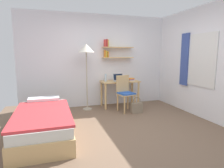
{
  "coord_description": "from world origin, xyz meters",
  "views": [
    {
      "loc": [
        -1.35,
        -3.41,
        1.48
      ],
      "look_at": [
        -0.1,
        0.51,
        0.85
      ],
      "focal_mm": 30.9,
      "sensor_mm": 36.0,
      "label": 1
    }
  ],
  "objects_px": {
    "bed": "(43,122)",
    "standing_lamp": "(86,51)",
    "desk_chair": "(125,92)",
    "desk": "(120,86)",
    "book_stack": "(131,79)",
    "handbag": "(137,107)",
    "laptop": "(118,79)",
    "water_bottle": "(106,78)"
  },
  "relations": [
    {
      "from": "water_bottle",
      "to": "standing_lamp",
      "type": "bearing_deg",
      "value": -172.43
    },
    {
      "from": "desk_chair",
      "to": "laptop",
      "type": "xyz_separation_m",
      "value": [
        -0.01,
        0.49,
        0.28
      ]
    },
    {
      "from": "desk_chair",
      "to": "handbag",
      "type": "relative_size",
      "value": 2.28
    },
    {
      "from": "desk",
      "to": "book_stack",
      "type": "height_order",
      "value": "book_stack"
    },
    {
      "from": "bed",
      "to": "handbag",
      "type": "relative_size",
      "value": 4.92
    },
    {
      "from": "standing_lamp",
      "to": "book_stack",
      "type": "bearing_deg",
      "value": 1.63
    },
    {
      "from": "bed",
      "to": "handbag",
      "type": "distance_m",
      "value": 2.34
    },
    {
      "from": "standing_lamp",
      "to": "handbag",
      "type": "relative_size",
      "value": 4.27
    },
    {
      "from": "bed",
      "to": "standing_lamp",
      "type": "height_order",
      "value": "standing_lamp"
    },
    {
      "from": "standing_lamp",
      "to": "laptop",
      "type": "height_order",
      "value": "standing_lamp"
    },
    {
      "from": "bed",
      "to": "book_stack",
      "type": "relative_size",
      "value": 8.4
    },
    {
      "from": "desk_chair",
      "to": "standing_lamp",
      "type": "xyz_separation_m",
      "value": [
        -0.93,
        0.43,
        1.05
      ]
    },
    {
      "from": "bed",
      "to": "desk_chair",
      "type": "xyz_separation_m",
      "value": [
        2.01,
        0.98,
        0.27
      ]
    },
    {
      "from": "book_stack",
      "to": "standing_lamp",
      "type": "bearing_deg",
      "value": -178.37
    },
    {
      "from": "standing_lamp",
      "to": "book_stack",
      "type": "relative_size",
      "value": 7.29
    },
    {
      "from": "bed",
      "to": "desk_chair",
      "type": "bearing_deg",
      "value": 26.12
    },
    {
      "from": "water_bottle",
      "to": "handbag",
      "type": "relative_size",
      "value": 0.52
    },
    {
      "from": "laptop",
      "to": "water_bottle",
      "type": "bearing_deg",
      "value": 177.87
    },
    {
      "from": "standing_lamp",
      "to": "handbag",
      "type": "height_order",
      "value": "standing_lamp"
    },
    {
      "from": "desk_chair",
      "to": "book_stack",
      "type": "bearing_deg",
      "value": 52.36
    },
    {
      "from": "desk",
      "to": "laptop",
      "type": "height_order",
      "value": "laptop"
    },
    {
      "from": "bed",
      "to": "desk",
      "type": "relative_size",
      "value": 1.9
    },
    {
      "from": "bed",
      "to": "desk_chair",
      "type": "relative_size",
      "value": 2.16
    },
    {
      "from": "bed",
      "to": "laptop",
      "type": "distance_m",
      "value": 2.54
    },
    {
      "from": "water_bottle",
      "to": "book_stack",
      "type": "height_order",
      "value": "water_bottle"
    },
    {
      "from": "laptop",
      "to": "book_stack",
      "type": "xyz_separation_m",
      "value": [
        0.37,
        -0.02,
        -0.02
      ]
    },
    {
      "from": "bed",
      "to": "desk",
      "type": "xyz_separation_m",
      "value": [
        2.04,
        1.47,
        0.36
      ]
    },
    {
      "from": "standing_lamp",
      "to": "book_stack",
      "type": "height_order",
      "value": "standing_lamp"
    },
    {
      "from": "bed",
      "to": "desk_chair",
      "type": "distance_m",
      "value": 2.25
    },
    {
      "from": "desk_chair",
      "to": "standing_lamp",
      "type": "relative_size",
      "value": 0.53
    },
    {
      "from": "book_stack",
      "to": "handbag",
      "type": "height_order",
      "value": "book_stack"
    },
    {
      "from": "bed",
      "to": "laptop",
      "type": "height_order",
      "value": "laptop"
    },
    {
      "from": "desk",
      "to": "desk_chair",
      "type": "distance_m",
      "value": 0.5
    },
    {
      "from": "desk",
      "to": "handbag",
      "type": "relative_size",
      "value": 2.59
    },
    {
      "from": "bed",
      "to": "standing_lamp",
      "type": "bearing_deg",
      "value": 52.63
    },
    {
      "from": "desk_chair",
      "to": "water_bottle",
      "type": "distance_m",
      "value": 0.71
    },
    {
      "from": "standing_lamp",
      "to": "laptop",
      "type": "distance_m",
      "value": 1.2
    },
    {
      "from": "desk_chair",
      "to": "book_stack",
      "type": "distance_m",
      "value": 0.65
    },
    {
      "from": "desk",
      "to": "laptop",
      "type": "bearing_deg",
      "value": 177.25
    },
    {
      "from": "desk",
      "to": "laptop",
      "type": "xyz_separation_m",
      "value": [
        -0.04,
        0.0,
        0.2
      ]
    },
    {
      "from": "bed",
      "to": "laptop",
      "type": "relative_size",
      "value": 6.75
    },
    {
      "from": "handbag",
      "to": "desk_chair",
      "type": "bearing_deg",
      "value": 129.62
    }
  ]
}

